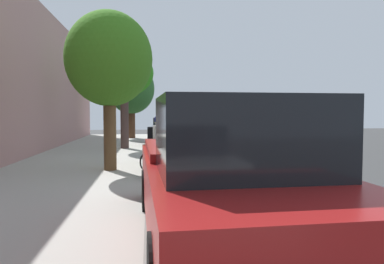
% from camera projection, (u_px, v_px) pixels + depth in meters
% --- Properties ---
extents(ground, '(55.08, 55.08, 0.00)m').
position_uv_depth(ground, '(205.00, 174.00, 10.32)').
color(ground, '#373737').
extents(sidewalk, '(4.29, 34.43, 0.15)m').
position_uv_depth(sidewalk, '(68.00, 175.00, 9.85)').
color(sidewalk, '#A9A59D').
rests_on(sidewalk, ground).
extents(curb_edge, '(0.16, 34.43, 0.15)m').
position_uv_depth(curb_edge, '(149.00, 173.00, 10.12)').
color(curb_edge, gray).
rests_on(curb_edge, ground).
extents(lane_stripe_centre, '(0.14, 31.60, 0.01)m').
position_uv_depth(lane_stripe_centre, '(272.00, 165.00, 12.02)').
color(lane_stripe_centre, white).
rests_on(lane_stripe_centre, ground).
extents(lane_stripe_bike_edge, '(0.12, 34.43, 0.01)m').
position_uv_depth(lane_stripe_bike_edge, '(201.00, 174.00, 10.30)').
color(lane_stripe_bike_edge, white).
rests_on(lane_stripe_bike_edge, ground).
extents(parked_sedan_black_nearest, '(1.98, 4.47, 1.52)m').
position_uv_depth(parked_sedan_black_nearest, '(168.00, 132.00, 19.10)').
color(parked_sedan_black_nearest, black).
rests_on(parked_sedan_black_nearest, ground).
extents(parked_sedan_grey_second, '(2.06, 4.51, 1.52)m').
position_uv_depth(parked_sedan_grey_second, '(183.00, 146.00, 11.08)').
color(parked_sedan_grey_second, slate).
rests_on(parked_sedan_grey_second, ground).
extents(parked_pickup_red_mid, '(2.16, 5.36, 1.95)m').
position_uv_depth(parked_pickup_red_mid, '(223.00, 182.00, 4.57)').
color(parked_pickup_red_mid, maroon).
rests_on(parked_pickup_red_mid, ground).
extents(bicycle_at_curb, '(1.53, 0.83, 0.72)m').
position_uv_depth(bicycle_at_curb, '(166.00, 163.00, 10.16)').
color(bicycle_at_curb, black).
rests_on(bicycle_at_curb, ground).
extents(cyclist_with_backpack, '(0.48, 0.60, 1.70)m').
position_uv_depth(cyclist_with_backpack, '(157.00, 138.00, 10.55)').
color(cyclist_with_backpack, '#C6B284').
rests_on(cyclist_with_backpack, ground).
extents(street_tree_near_cyclist, '(2.96, 2.96, 4.80)m').
position_uv_depth(street_tree_near_cyclist, '(131.00, 89.00, 22.86)').
color(street_tree_near_cyclist, brown).
rests_on(street_tree_near_cyclist, sidewalk).
extents(street_tree_mid_block, '(2.67, 2.67, 4.52)m').
position_uv_depth(street_tree_mid_block, '(124.00, 74.00, 16.21)').
color(street_tree_mid_block, '#4B3531').
rests_on(street_tree_mid_block, sidewalk).
extents(street_tree_far_end, '(2.44, 2.44, 4.49)m').
position_uv_depth(street_tree_far_end, '(109.00, 60.00, 10.03)').
color(street_tree_far_end, brown).
rests_on(street_tree_far_end, sidewalk).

